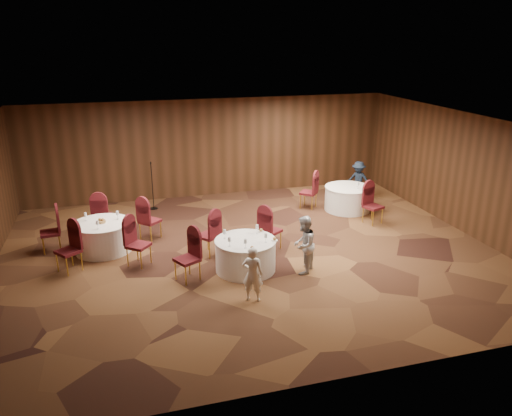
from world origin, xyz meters
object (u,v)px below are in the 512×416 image
object	(u,v)px
mic_stand	(153,196)
man_c	(358,180)
table_right	(348,198)
woman_a	(253,274)
woman_b	(304,245)
table_left	(103,236)
table_main	(246,255)

from	to	relation	value
mic_stand	man_c	world-z (taller)	mic_stand
table_right	woman_a	xyz separation A→B (m)	(-4.29, -4.55, 0.21)
table_right	woman_b	bearing A→B (deg)	-128.10
table_left	man_c	size ratio (longest dim) A/B	1.13
table_right	woman_b	world-z (taller)	woman_b
table_left	woman_a	distance (m)	4.51
mic_stand	woman_b	xyz separation A→B (m)	(2.89, -5.38, 0.25)
woman_a	table_left	bearing A→B (deg)	-23.99
table_main	woman_b	bearing A→B (deg)	-21.18
table_main	table_right	world-z (taller)	same
mic_stand	woman_a	xyz separation A→B (m)	(1.45, -6.29, 0.16)
table_left	woman_b	distance (m)	5.05
table_left	woman_a	size ratio (longest dim) A/B	1.21
woman_b	man_c	xyz separation A→B (m)	(3.67, 4.59, -0.05)
mic_stand	woman_b	distance (m)	6.11
table_main	woman_b	size ratio (longest dim) A/B	1.04
woman_b	man_c	world-z (taller)	woman_b
woman_b	mic_stand	bearing A→B (deg)	-113.66
table_right	woman_b	distance (m)	4.63
table_left	table_right	world-z (taller)	same
table_left	woman_b	world-z (taller)	woman_b
woman_b	man_c	size ratio (longest dim) A/B	1.08
table_left	mic_stand	bearing A→B (deg)	62.67
woman_b	man_c	bearing A→B (deg)	179.40
woman_a	man_c	distance (m)	7.51
table_right	man_c	world-z (taller)	man_c
table_main	woman_b	distance (m)	1.35
table_left	woman_a	world-z (taller)	woman_a
table_left	woman_b	bearing A→B (deg)	-29.90
table_right	mic_stand	bearing A→B (deg)	163.11
table_main	woman_a	xyz separation A→B (m)	(-0.22, -1.39, 0.21)
table_main	man_c	xyz separation A→B (m)	(4.90, 4.11, 0.25)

